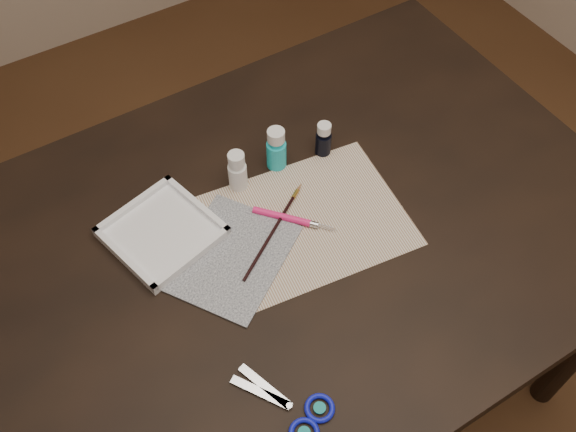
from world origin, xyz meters
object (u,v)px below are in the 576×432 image
paper (306,221)px  paint_bottle_navy (324,139)px  paint_bottle_white (237,171)px  scissors (278,404)px  palette_tray (162,232)px  paint_bottle_cyan (276,149)px  canvas (231,256)px

paper → paint_bottle_navy: paint_bottle_navy is taller
paper → paint_bottle_white: bearing=114.6°
scissors → palette_tray: palette_tray is taller
scissors → paint_bottle_navy: bearing=-73.5°
paint_bottle_cyan → paper: bearing=-99.8°
canvas → paint_bottle_cyan: (0.18, 0.15, 0.05)m
paper → paint_bottle_cyan: paint_bottle_cyan is taller
paint_bottle_navy → scissors: paint_bottle_navy is taller
paint_bottle_white → palette_tray: bearing=-170.1°
paper → scissors: 0.36m
canvas → palette_tray: 0.14m
canvas → paint_bottle_white: 0.17m
paint_bottle_white → scissors: paint_bottle_white is taller
canvas → paint_bottle_navy: 0.31m
paint_bottle_white → paint_bottle_navy: size_ratio=1.15×
paper → scissors: size_ratio=1.97×
paint_bottle_white → paint_bottle_navy: bearing=-3.8°
paint_bottle_white → canvas: bearing=-123.6°
paint_bottle_white → paint_bottle_navy: paint_bottle_white is taller
canvas → paint_bottle_white: bearing=56.4°
paper → paint_bottle_cyan: (0.03, 0.15, 0.05)m
canvas → scissors: (-0.07, -0.28, 0.00)m
paint_bottle_navy → palette_tray: paint_bottle_navy is taller
paper → canvas: 0.16m
paint_bottle_white → paint_bottle_navy: 0.19m
paint_bottle_white → palette_tray: size_ratio=0.49×
paper → palette_tray: palette_tray is taller
paint_bottle_cyan → palette_tray: bearing=-171.9°
paint_bottle_navy → scissors: bearing=-130.7°
paint_bottle_white → paint_bottle_cyan: paint_bottle_cyan is taller
canvas → palette_tray: size_ratio=1.26×
paint_bottle_navy → palette_tray: size_ratio=0.43×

